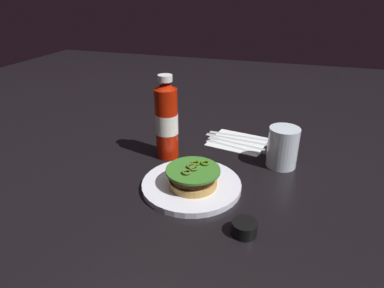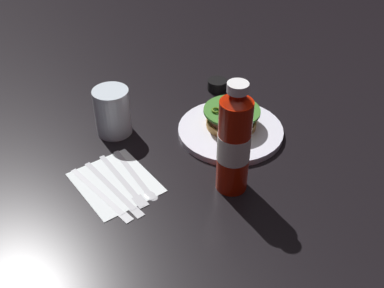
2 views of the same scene
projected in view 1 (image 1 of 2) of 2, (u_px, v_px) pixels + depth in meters
The scene contains 11 objects.
ground_plane at pixel (184, 167), 0.93m from camera, with size 3.00×3.00×0.00m, color black.
dinner_plate at pixel (192, 185), 0.84m from camera, with size 0.25×0.25×0.02m, color white.
burger_sandwich at pixel (193, 177), 0.81m from camera, with size 0.14×0.14×0.05m.
ketchup_bottle at pixel (167, 121), 0.95m from camera, with size 0.07×0.07×0.25m.
water_glass at pixel (283, 147), 0.92m from camera, with size 0.08×0.08×0.12m, color silver.
condiment_cup at pixel (244, 228), 0.68m from camera, with size 0.05×0.05×0.03m, color black.
napkin at pixel (238, 142), 1.08m from camera, with size 0.18×0.15×0.00m, color white.
butter_knife at pixel (235, 135), 1.13m from camera, with size 0.21×0.03×0.00m.
steak_knife at pixel (232, 138), 1.10m from camera, with size 0.21×0.04×0.00m.
fork_utensil at pixel (231, 141), 1.08m from camera, with size 0.19×0.06×0.00m.
spoon_utensil at pixel (225, 144), 1.06m from camera, with size 0.18×0.06×0.00m.
Camera 1 is at (-0.26, 0.77, 0.47)m, focal length 30.77 mm.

